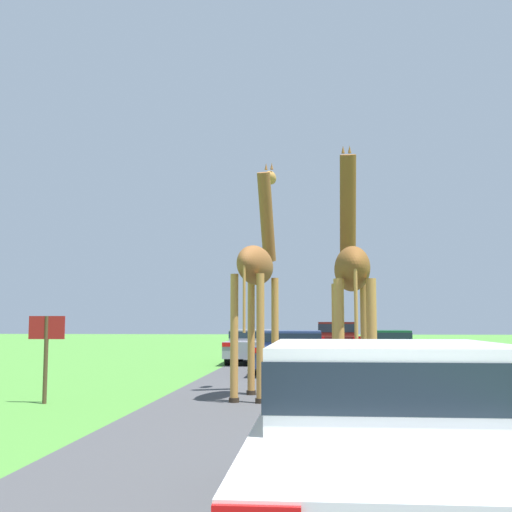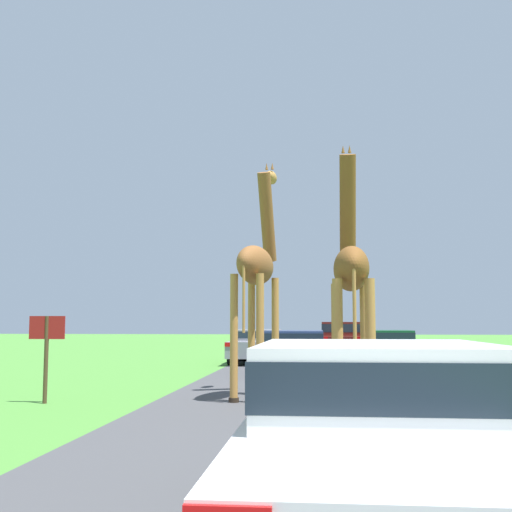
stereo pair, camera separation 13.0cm
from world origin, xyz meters
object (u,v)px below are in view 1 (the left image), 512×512
(giraffe_near_road, at_px, (257,270))
(car_far_ahead, at_px, (255,345))
(sign_post, at_px, (46,342))
(giraffe_companion, at_px, (351,271))
(car_queue_left, at_px, (291,350))
(car_verge_right, at_px, (386,346))
(car_queue_right, at_px, (337,338))
(car_lead_maroon, at_px, (388,432))

(giraffe_near_road, height_order, car_far_ahead, giraffe_near_road)
(giraffe_near_road, xyz_separation_m, sign_post, (-3.93, -1.28, -1.47))
(giraffe_companion, xyz_separation_m, car_queue_left, (-1.35, 7.95, -1.77))
(car_far_ahead, distance_m, car_verge_right, 4.83)
(car_queue_right, bearing_deg, giraffe_companion, -91.25)
(car_queue_right, bearing_deg, car_lead_maroon, -91.32)
(car_queue_left, xyz_separation_m, sign_post, (-4.42, -7.71, 0.47))
(car_far_ahead, height_order, car_verge_right, car_far_ahead)
(car_queue_right, xyz_separation_m, car_queue_left, (-1.72, -9.19, -0.13))
(giraffe_near_road, bearing_deg, car_queue_left, 94.51)
(giraffe_companion, height_order, car_queue_left, giraffe_companion)
(car_far_ahead, relative_size, sign_post, 2.43)
(car_queue_left, distance_m, sign_post, 8.90)
(sign_post, bearing_deg, car_queue_right, 70.01)
(giraffe_near_road, distance_m, car_queue_left, 6.73)
(car_lead_maroon, bearing_deg, car_far_ahead, 97.88)
(car_verge_right, relative_size, sign_post, 2.63)
(giraffe_companion, relative_size, car_verge_right, 1.18)
(car_lead_maroon, xyz_separation_m, car_queue_right, (0.56, 24.06, 0.06))
(giraffe_companion, distance_m, car_queue_right, 17.22)
(giraffe_companion, height_order, car_far_ahead, giraffe_companion)
(car_lead_maroon, height_order, car_queue_left, car_lead_maroon)
(car_queue_right, height_order, car_queue_left, car_queue_right)
(giraffe_near_road, height_order, car_verge_right, giraffe_near_road)
(car_verge_right, height_order, sign_post, sign_post)
(car_queue_right, xyz_separation_m, sign_post, (-6.15, -16.89, 0.34))
(car_queue_left, bearing_deg, car_queue_right, 79.38)
(car_queue_left, height_order, sign_post, sign_post)
(car_verge_right, bearing_deg, sign_post, -122.76)
(giraffe_companion, xyz_separation_m, car_verge_right, (1.95, 12.25, -1.79))
(car_queue_right, distance_m, sign_post, 17.98)
(giraffe_near_road, xyz_separation_m, car_far_ahead, (-1.03, 10.97, -1.94))
(car_far_ahead, bearing_deg, car_verge_right, -2.81)
(car_queue_left, bearing_deg, car_far_ahead, 108.51)
(car_queue_right, relative_size, car_far_ahead, 1.00)
(car_lead_maroon, height_order, sign_post, sign_post)
(giraffe_companion, bearing_deg, car_verge_right, 81.34)
(giraffe_companion, distance_m, sign_post, 5.92)
(giraffe_companion, bearing_deg, car_queue_right, 89.16)
(giraffe_companion, bearing_deg, car_lead_maroon, -91.10)
(giraffe_companion, height_order, car_lead_maroon, giraffe_companion)
(car_lead_maroon, height_order, car_queue_right, car_queue_right)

